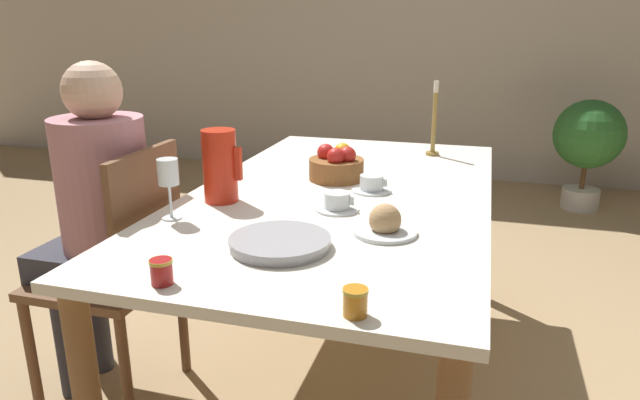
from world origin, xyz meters
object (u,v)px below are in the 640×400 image
wine_glass_water (168,175)px  fruit_bowl (337,165)px  jam_jar_amber (355,301)px  teacup_near_person (337,203)px  serving_tray (280,243)px  teacup_across (372,185)px  red_pitcher (220,165)px  candlestick_tall (434,127)px  jam_jar_red (161,270)px  chair_person_side (121,270)px  bread_plate (385,224)px  potted_plant (588,140)px  person_seated (98,205)px

wine_glass_water → fruit_bowl: (0.37, 0.58, -0.08)m
jam_jar_amber → fruit_bowl: fruit_bowl is taller
teacup_near_person → fruit_bowl: 0.37m
wine_glass_water → serving_tray: (0.40, -0.13, -0.12)m
teacup_across → fruit_bowl: 0.20m
teacup_across → fruit_bowl: bearing=143.0°
red_pitcher → candlestick_tall: size_ratio=0.73×
jam_jar_red → candlestick_tall: candlestick_tall is taller
chair_person_side → bread_plate: chair_person_side is taller
serving_tray → bread_plate: (0.25, 0.18, 0.01)m
potted_plant → candlestick_tall: bearing=-117.2°
fruit_bowl → person_seated: bearing=-148.0°
jam_jar_amber → fruit_bowl: (-0.30, 1.01, 0.02)m
chair_person_side → candlestick_tall: (0.95, 1.01, 0.37)m
chair_person_side → teacup_near_person: (0.73, 0.13, 0.27)m
red_pitcher → potted_plant: bearing=60.3°
jam_jar_amber → fruit_bowl: bearing=106.6°
teacup_across → serving_tray: 0.60m
candlestick_tall → serving_tray: bearing=-102.9°
wine_glass_water → person_seated: bearing=161.2°
person_seated → teacup_across: size_ratio=8.52×
person_seated → bread_plate: person_seated is taller
jam_jar_amber → wine_glass_water: bearing=147.3°
chair_person_side → potted_plant: 3.40m
person_seated → fruit_bowl: size_ratio=5.80×
jam_jar_amber → jam_jar_red: (-0.46, 0.02, 0.00)m
teacup_near_person → teacup_across: 0.25m
wine_glass_water → potted_plant: wine_glass_water is taller
chair_person_side → potted_plant: size_ratio=1.16×
chair_person_side → serving_tray: bearing=-108.3°
person_seated → serving_tray: person_seated is taller
chair_person_side → fruit_bowl: 0.86m
serving_tray → candlestick_tall: size_ratio=0.83×
red_pitcher → teacup_across: (0.46, 0.25, -0.10)m
red_pitcher → bread_plate: size_ratio=1.31×
bread_plate → potted_plant: 3.04m
red_pitcher → jam_jar_red: 0.64m
wine_glass_water → teacup_across: size_ratio=1.33×
red_pitcher → potted_plant: size_ratio=0.30×
teacup_near_person → serving_tray: size_ratio=0.52×
jam_jar_red → fruit_bowl: size_ratio=0.29×
red_pitcher → fruit_bowl: red_pitcher is taller
jam_jar_amber → teacup_near_person: bearing=107.6°
serving_tray → jam_jar_amber: size_ratio=4.53×
bread_plate → fruit_bowl: (-0.28, 0.52, 0.03)m
jam_jar_amber → candlestick_tall: (0.01, 1.53, 0.09)m
serving_tray → potted_plant: bearing=68.2°
red_pitcher → jam_jar_red: (0.15, -0.62, -0.09)m
fruit_bowl → serving_tray: bearing=-87.7°
person_seated → jam_jar_amber: bearing=-118.2°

